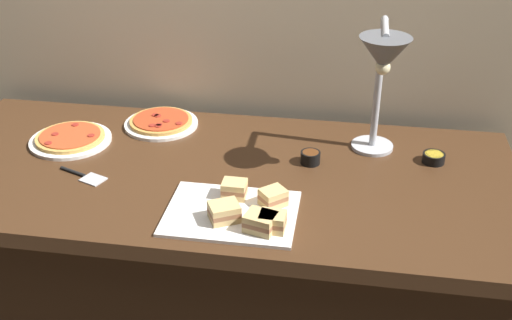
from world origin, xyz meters
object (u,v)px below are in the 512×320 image
(pizza_plate_front, at_px, (161,122))
(sauce_cup_near, at_px, (310,157))
(heat_lamp, at_px, (382,65))
(pizza_plate_center, at_px, (70,139))
(serving_spatula, at_px, (83,176))
(sauce_cup_far, at_px, (434,158))
(sandwich_platter, at_px, (242,211))

(pizza_plate_front, relative_size, sauce_cup_near, 4.15)
(sauce_cup_near, bearing_deg, heat_lamp, -2.20)
(pizza_plate_front, height_order, pizza_plate_center, same)
(pizza_plate_front, bearing_deg, heat_lamp, -14.71)
(heat_lamp, relative_size, serving_spatula, 2.66)
(heat_lamp, height_order, serving_spatula, heat_lamp)
(sauce_cup_near, distance_m, sauce_cup_far, 0.40)
(pizza_plate_center, bearing_deg, sauce_cup_near, -1.16)
(pizza_plate_front, bearing_deg, sauce_cup_near, -18.89)
(sandwich_platter, height_order, sauce_cup_near, sandwich_platter)
(serving_spatula, bearing_deg, sauce_cup_far, 13.89)
(heat_lamp, bearing_deg, sandwich_platter, -137.25)
(sauce_cup_near, relative_size, sauce_cup_far, 0.88)
(sandwich_platter, bearing_deg, pizza_plate_front, 126.53)
(sauce_cup_near, bearing_deg, sandwich_platter, -115.52)
(sandwich_platter, bearing_deg, heat_lamp, 42.75)
(heat_lamp, height_order, sauce_cup_near, heat_lamp)
(heat_lamp, xyz_separation_m, serving_spatula, (-0.89, -0.19, -0.35))
(serving_spatula, bearing_deg, sauce_cup_near, 16.03)
(pizza_plate_front, distance_m, serving_spatula, 0.41)
(pizza_plate_center, distance_m, sauce_cup_far, 1.22)
(sauce_cup_far, bearing_deg, sauce_cup_near, -169.97)
(pizza_plate_front, relative_size, pizza_plate_center, 0.95)
(sauce_cup_near, height_order, sauce_cup_far, sauce_cup_near)
(heat_lamp, relative_size, sauce_cup_far, 6.31)
(pizza_plate_front, height_order, sauce_cup_near, sauce_cup_near)
(heat_lamp, distance_m, pizza_plate_center, 1.08)
(sandwich_platter, relative_size, serving_spatula, 2.16)
(sandwich_platter, xyz_separation_m, serving_spatula, (-0.53, 0.14, -0.02))
(heat_lamp, height_order, sandwich_platter, heat_lamp)
(sauce_cup_near, distance_m, serving_spatula, 0.72)
(pizza_plate_center, xyz_separation_m, serving_spatula, (0.13, -0.21, -0.01))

